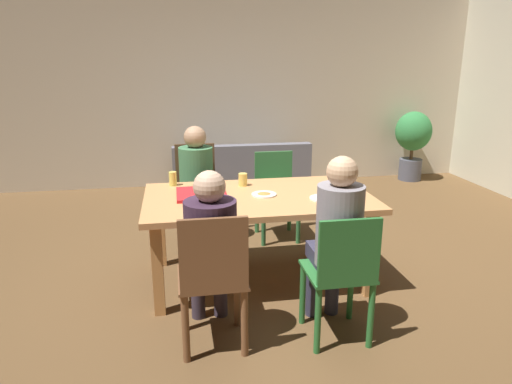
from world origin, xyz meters
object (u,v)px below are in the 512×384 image
Objects in this scene: drinking_glass_2 at (173,179)px; chair_2 at (341,273)px; potted_plant at (413,138)px; chair_1 at (213,280)px; chair_3 at (276,191)px; plate_1 at (323,198)px; person_2 at (336,232)px; pizza_box_0 at (201,194)px; plate_0 at (264,194)px; couch at (240,175)px; drinking_glass_1 at (209,207)px; person_0 at (197,176)px; person_1 at (210,241)px; chair_0 at (197,191)px; dining_table at (258,205)px; drinking_glass_0 at (243,180)px.

chair_2 is at bearing -53.74° from drinking_glass_2.
chair_1 is at bearing -131.13° from potted_plant.
chair_1 reaches higher than chair_3.
plate_1 is 1.33m from drinking_glass_2.
person_2 is 1.26m from pizza_box_0.
drinking_glass_2 is (-1.18, 0.62, 0.06)m from plate_1.
person_2 is at bearing -69.85° from plate_0.
pizza_box_0 is 4.43m from potted_plant.
pizza_box_0 is at bearing -105.12° from couch.
chair_2 is at bearing -52.71° from pizza_box_0.
pizza_box_0 is at bearing 127.29° from chair_2.
drinking_glass_1 is (0.02, -0.53, 0.05)m from pizza_box_0.
couch is 1.72× the size of potted_plant.
drinking_glass_1 is at bearing -164.16° from plate_1.
chair_2 is 4.70m from potted_plant.
person_0 is 1.67m from person_1.
plate_0 reaches higher than pizza_box_0.
couch is at bearing 66.56° from chair_0.
potted_plant is (2.93, 2.94, -0.01)m from dining_table.
drinking_glass_1 is (-0.48, -0.45, 0.06)m from plate_0.
drinking_glass_1 is 3.14m from couch.
dining_table is at bearing 64.20° from chair_1.
drinking_glass_2 is (-0.73, 0.43, 0.05)m from plate_0.
plate_1 is 0.20× the size of potted_plant.
person_0 is 1.02× the size of person_1.
chair_0 is 0.69m from drinking_glass_2.
person_0 reaches higher than potted_plant.
drinking_glass_1 is at bearing 152.71° from person_2.
drinking_glass_0 is at bearing 103.89° from dining_table.
drinking_glass_1 is at bearing -87.49° from pizza_box_0.
person_2 is (0.82, -0.07, 0.03)m from person_1.
potted_plant is (3.39, 2.06, -0.06)m from person_0.
plate_0 is at bearing -0.08° from dining_table.
couch is (0.29, 2.25, -0.53)m from drinking_glass_0.
person_0 is at bearing 89.93° from pizza_box_0.
dining_table is 1.01× the size of couch.
drinking_glass_0 is (0.38, -0.70, 0.28)m from chair_0.
dining_table is 1.07m from chair_3.
potted_plant is at bearing 34.67° from drinking_glass_2.
drinking_glass_1 is at bearing -74.23° from drinking_glass_2.
drinking_glass_0 is (-0.57, 0.51, 0.05)m from plate_1.
dining_table is 1.06m from chair_1.
chair_2 is 0.50× the size of couch.
plate_1 is 1.91× the size of drinking_glass_0.
person_0 is at bearing 62.71° from drinking_glass_2.
drinking_glass_1 is at bearing -102.11° from couch.
plate_0 is (-0.32, 1.00, 0.26)m from chair_2.
person_2 reaches higher than drinking_glass_0.
pizza_box_0 is (-0.00, -0.94, 0.24)m from chair_0.
person_1 reaches higher than chair_0.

